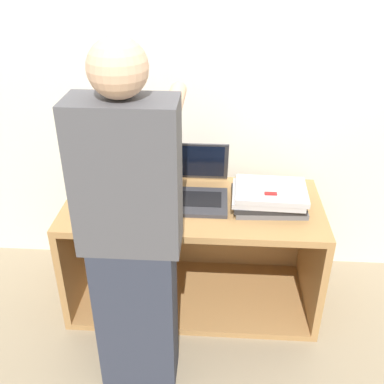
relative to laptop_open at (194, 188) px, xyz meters
name	(u,v)px	position (x,y,z in m)	size (l,w,h in m)	color
ground_plane	(189,336)	(0.00, -0.37, -0.70)	(12.00, 12.00, 0.00)	gray
wall_back	(198,75)	(0.00, 0.35, 0.50)	(8.00, 0.05, 2.40)	silver
cart	(194,245)	(0.00, 0.00, -0.38)	(1.34, 0.61, 0.64)	#A87A47
laptop_open	(194,188)	(0.00, 0.00, 0.00)	(0.36, 0.40, 0.28)	#333338
laptop_stack_left	(118,194)	(-0.39, -0.06, -0.01)	(0.37, 0.30, 0.08)	gray
laptop_stack_right	(269,197)	(0.39, -0.07, 0.00)	(0.38, 0.31, 0.11)	slate
person	(132,238)	(-0.21, -0.60, 0.09)	(0.40, 0.52, 1.58)	#2D3342
inventory_tag	(271,194)	(0.39, -0.14, 0.06)	(0.06, 0.02, 0.01)	red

